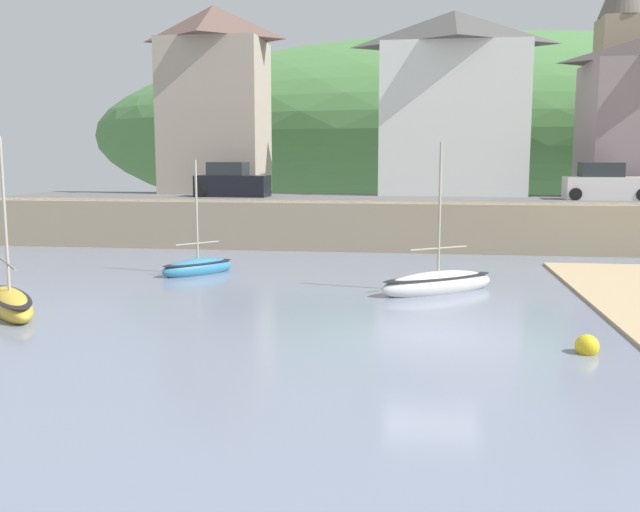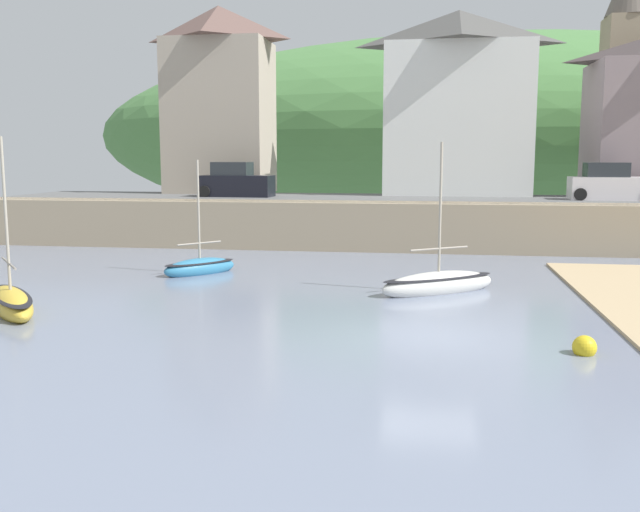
# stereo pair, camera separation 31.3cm
# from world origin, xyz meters

# --- Properties ---
(quay_seawall) EXTENTS (48.00, 9.40, 2.40)m
(quay_seawall) POSITION_xyz_m (0.00, 17.50, 1.36)
(quay_seawall) COLOR tan
(quay_seawall) RESTS_ON ground
(hillside_backdrop) EXTENTS (80.00, 44.00, 19.20)m
(hillside_backdrop) POSITION_xyz_m (5.87, 55.20, 6.72)
(hillside_backdrop) COLOR #4F8345
(hillside_backdrop) RESTS_ON ground
(waterfront_building_left) EXTENTS (6.47, 5.08, 11.45)m
(waterfront_building_left) POSITION_xyz_m (-13.13, 25.20, 8.22)
(waterfront_building_left) COLOR #AD9F8B
(waterfront_building_left) RESTS_ON ground
(waterfront_building_centre) EXTENTS (8.74, 5.76, 10.75)m
(waterfront_building_centre) POSITION_xyz_m (1.47, 25.20, 7.85)
(waterfront_building_centre) COLOR silver
(waterfront_building_centre) RESTS_ON ground
(church_with_spire) EXTENTS (3.00, 3.00, 15.06)m
(church_with_spire) POSITION_xyz_m (11.97, 29.20, 10.15)
(church_with_spire) COLOR gray
(church_with_spire) RESTS_ON ground
(rowboat_small_beached) EXTENTS (2.82, 3.05, 4.72)m
(rowboat_small_beached) POSITION_xyz_m (-9.13, 8.58, 0.28)
(rowboat_small_beached) COLOR teal
(rowboat_small_beached) RESTS_ON ground
(sailboat_white_hull) EXTENTS (3.66, 4.06, 5.45)m
(sailboat_white_hull) POSITION_xyz_m (-12.58, 1.05, 0.29)
(sailboat_white_hull) COLOR gold
(sailboat_white_hull) RESTS_ON ground
(sailboat_tall_mast) EXTENTS (4.30, 3.45, 5.36)m
(sailboat_tall_mast) POSITION_xyz_m (0.29, 6.02, 0.31)
(sailboat_tall_mast) COLOR silver
(sailboat_tall_mast) RESTS_ON ground
(parked_car_near_slipway) EXTENTS (4.18, 1.90, 1.95)m
(parked_car_near_slipway) POSITION_xyz_m (-10.95, 20.70, 3.20)
(parked_car_near_slipway) COLOR black
(parked_car_near_slipway) RESTS_ON ground
(parked_car_by_wall) EXTENTS (4.13, 1.82, 1.95)m
(parked_car_by_wall) POSITION_xyz_m (9.27, 20.70, 3.20)
(parked_car_by_wall) COLOR silver
(parked_car_by_wall) RESTS_ON ground
(mooring_buoy) EXTENTS (0.57, 0.57, 0.57)m
(mooring_buoy) POSITION_xyz_m (3.62, -1.20, 0.17)
(mooring_buoy) COLOR yellow
(mooring_buoy) RESTS_ON ground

